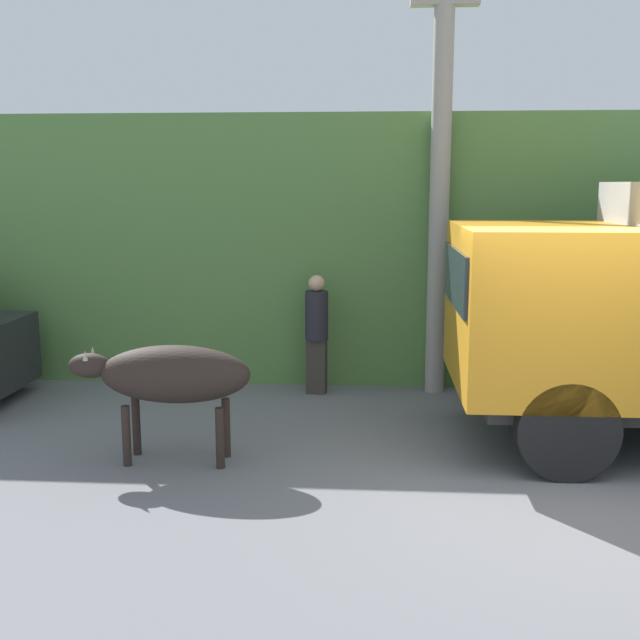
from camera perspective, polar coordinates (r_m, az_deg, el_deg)
ground_plane at (r=7.72m, az=19.09°, el=-12.42°), size 60.00×60.00×0.00m
hillside_embankment at (r=14.01m, az=12.15°, el=6.14°), size 32.00×6.43×3.89m
building_backdrop at (r=12.58m, az=-8.81°, el=3.62°), size 5.17×2.70×2.91m
brown_cow at (r=7.99m, az=-11.30°, el=-4.17°), size 1.93×0.61×1.26m
pedestrian_on_hill at (r=10.40m, az=-0.26°, el=-0.66°), size 0.36×0.36×1.68m
utility_pole at (r=10.46m, az=9.14°, el=11.13°), size 0.90×0.27×5.97m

